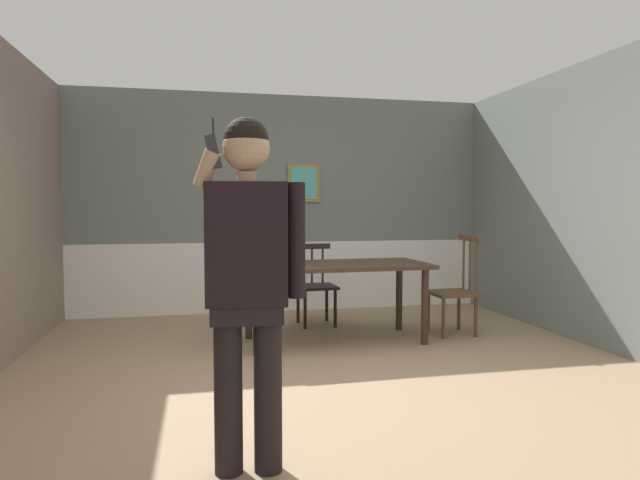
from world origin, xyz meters
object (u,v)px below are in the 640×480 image
(dining_table, at_px, (335,273))
(person_figure, at_px, (249,269))
(chair_by_doorway, at_px, (455,289))
(chair_near_window, at_px, (315,285))

(dining_table, bearing_deg, person_figure, -112.67)
(dining_table, relative_size, person_figure, 1.05)
(chair_by_doorway, xyz_separation_m, person_figure, (-2.34, -2.54, 0.54))
(dining_table, relative_size, chair_near_window, 2.04)
(chair_near_window, relative_size, person_figure, 0.51)
(dining_table, height_order, chair_near_window, chair_near_window)
(person_figure, bearing_deg, chair_near_window, -101.06)
(chair_near_window, height_order, chair_by_doorway, chair_by_doorway)
(dining_table, bearing_deg, chair_by_doorway, 1.75)
(chair_near_window, distance_m, chair_by_doorway, 1.53)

